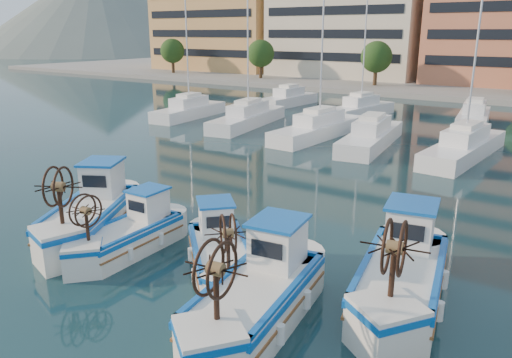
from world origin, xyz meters
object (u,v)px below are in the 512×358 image
object	(u,v)px
fishing_boat_a	(92,212)
fishing_boat_d	(259,292)
fishing_boat_c	(220,252)
fishing_boat_e	(402,272)
fishing_boat_b	(130,232)

from	to	relation	value
fishing_boat_a	fishing_boat_d	size ratio (longest dim) A/B	1.04
fishing_boat_d	fishing_boat_c	bearing A→B (deg)	140.02
fishing_boat_e	fishing_boat_b	bearing A→B (deg)	-178.31
fishing_boat_c	fishing_boat_d	world-z (taller)	fishing_boat_d
fishing_boat_c	fishing_boat_d	size ratio (longest dim) A/B	0.79
fishing_boat_c	fishing_boat_b	bearing A→B (deg)	141.34
fishing_boat_a	fishing_boat_b	distance (m)	2.30
fishing_boat_e	fishing_boat_a	bearing A→B (deg)	178.17
fishing_boat_a	fishing_boat_c	size ratio (longest dim) A/B	1.31
fishing_boat_a	fishing_boat_c	world-z (taller)	fishing_boat_a
fishing_boat_b	fishing_boat_c	xyz separation A→B (m)	(3.59, 0.49, 0.02)
fishing_boat_a	fishing_boat_e	bearing A→B (deg)	-19.68
fishing_boat_b	fishing_boat_e	world-z (taller)	fishing_boat_e
fishing_boat_a	fishing_boat_e	xyz separation A→B (m)	(11.14, 1.86, -0.00)
fishing_boat_a	fishing_boat_e	world-z (taller)	fishing_boat_a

